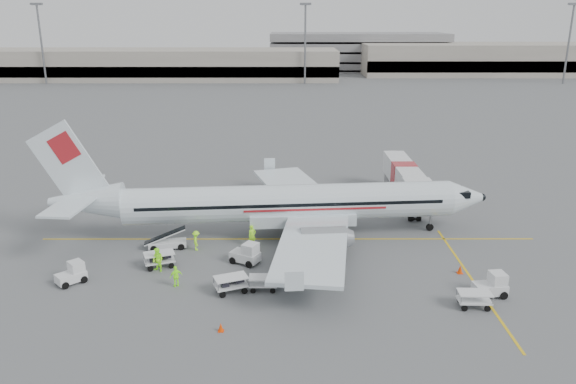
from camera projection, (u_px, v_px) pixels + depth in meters
name	position (u px, v px, depth m)	size (l,w,h in m)	color
ground	(288.00, 239.00, 50.30)	(360.00, 360.00, 0.00)	#56595B
stripe_lead	(288.00, 239.00, 50.30)	(44.00, 0.20, 0.01)	yellow
stripe_cross	(472.00, 279.00, 42.69)	(0.20, 20.00, 0.01)	yellow
terminal_west	(158.00, 64.00, 172.81)	(110.00, 22.00, 9.00)	gray
terminal_east	(497.00, 59.00, 187.06)	(90.00, 26.00, 10.00)	gray
parking_garage	(357.00, 50.00, 200.71)	(62.00, 24.00, 14.00)	slate
treeline	(288.00, 58.00, 216.19)	(300.00, 3.00, 6.00)	black
mast_west	(42.00, 45.00, 159.37)	(3.20, 1.20, 22.00)	slate
mast_center	(305.00, 45.00, 159.45)	(3.20, 1.20, 22.00)	slate
mast_east	(568.00, 45.00, 159.52)	(3.20, 1.20, 22.00)	slate
aircraft	(290.00, 179.00, 49.60)	(38.70, 30.33, 10.67)	white
jet_bridge	(403.00, 183.00, 59.64)	(3.03, 16.16, 4.24)	silver
belt_loader	(167.00, 236.00, 48.04)	(4.23, 1.59, 2.29)	silver
tug_fore	(490.00, 285.00, 39.94)	(2.27, 1.30, 1.75)	silver
tug_mid	(245.00, 253.00, 45.23)	(2.30, 1.32, 1.78)	silver
tug_aft	(71.00, 273.00, 41.82)	(2.10, 1.20, 1.62)	silver
cart_loaded_a	(159.00, 260.00, 44.60)	(2.34, 1.39, 1.22)	silver
cart_loaded_b	(231.00, 284.00, 40.54)	(2.35, 1.39, 1.23)	silver
cart_empty_a	(263.00, 283.00, 40.89)	(2.05, 1.21, 1.07)	silver
cart_empty_b	(474.00, 300.00, 38.45)	(2.22, 1.32, 1.16)	silver
cone_nose	(460.00, 269.00, 43.57)	(0.43, 0.43, 0.70)	#F33B02
cone_port	(280.00, 184.00, 65.30)	(0.41, 0.41, 0.66)	#F33B02
cone_stbd	(221.00, 327.00, 35.59)	(0.37, 0.37, 0.61)	#F33B02
crew_a	(252.00, 236.00, 48.58)	(0.69, 0.45, 1.88)	#9CFD20
crew_b	(158.00, 260.00, 43.73)	(0.94, 0.73, 1.93)	#9CFD20
crew_c	(196.00, 241.00, 47.74)	(1.11, 0.64, 1.72)	#9CFD20
crew_d	(176.00, 276.00, 41.33)	(0.96, 0.40, 1.63)	#9CFD20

